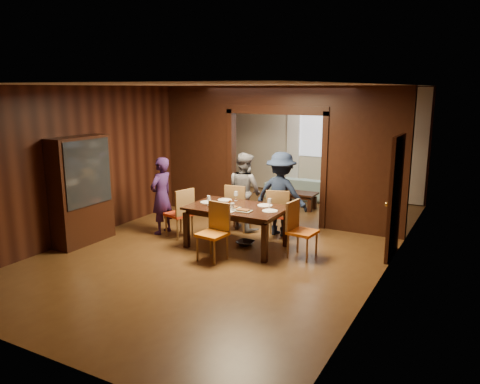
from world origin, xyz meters
The scene contains 32 objects.
floor centered at (0.00, 0.00, 0.00)m, with size 9.00×9.00×0.00m, color #513016.
ceiling centered at (0.00, 0.00, 2.90)m, with size 5.50×9.00×0.02m, color silver.
room_walls centered at (0.00, 1.89, 1.51)m, with size 5.52×9.01×2.90m.
person_purple centered at (-1.61, -0.33, 0.77)m, with size 0.56×0.37×1.53m, color #331A4C.
person_grey centered at (-0.29, 0.72, 0.79)m, with size 0.77×0.60×1.59m, color slate.
person_navy centered at (0.52, 0.71, 0.82)m, with size 1.07×0.61×1.65m, color #162038.
sofa centered at (-0.20, 3.85, 0.29)m, with size 1.96×0.77×0.57m, color #8CB4B8.
serving_bowl centered at (0.21, -0.21, 0.80)m, with size 0.33×0.33×0.08m, color black.
dining_table centered at (0.11, -0.36, 0.38)m, with size 1.73×1.08×0.76m, color black.
coffee_table centered at (0.10, 2.80, 0.20)m, with size 0.80×0.50×0.40m, color black.
chair_left centered at (-1.18, -0.35, 0.48)m, with size 0.44×0.44×0.97m, color red, non-canonical shape.
chair_right centered at (1.36, -0.29, 0.48)m, with size 0.44×0.44×0.97m, color orange, non-canonical shape.
chair_far_l centered at (-0.35, 0.57, 0.48)m, with size 0.44×0.44×0.97m, color red, non-canonical shape.
chair_far_r centered at (0.55, 0.53, 0.48)m, with size 0.44×0.44×0.97m, color red, non-canonical shape.
chair_near centered at (0.07, -1.13, 0.48)m, with size 0.44×0.44×0.97m, color orange, non-canonical shape.
hutch centered at (-2.53, -1.50, 1.00)m, with size 0.40×1.20×2.00m, color black.
door_right centered at (2.70, 0.50, 1.05)m, with size 0.06×0.90×2.10m, color black.
window_far centered at (0.00, 4.44, 1.70)m, with size 1.20×0.03×1.30m, color silver.
curtain_left centered at (-0.75, 4.40, 1.25)m, with size 0.35×0.06×2.40m, color white.
curtain_right centered at (0.75, 4.40, 1.25)m, with size 0.35×0.06×2.40m, color white.
plate_left centered at (-0.52, -0.34, 0.77)m, with size 0.27×0.27×0.01m, color silver.
plate_far_l centered at (-0.33, -0.03, 0.77)m, with size 0.27×0.27×0.01m, color silver.
plate_far_r centered at (0.53, -0.05, 0.77)m, with size 0.27×0.27×0.01m, color white.
plate_right centered at (0.77, -0.36, 0.77)m, with size 0.27×0.27×0.01m, color white.
plate_near centered at (0.13, -0.71, 0.77)m, with size 0.27×0.27×0.01m, color silver.
platter_a centered at (0.08, -0.49, 0.78)m, with size 0.30×0.20×0.04m, color gray.
platter_b centered at (0.37, -0.58, 0.78)m, with size 0.30×0.20×0.04m, color gray.
wineglass_left centered at (-0.39, -0.51, 0.85)m, with size 0.08×0.08×0.18m, color white, non-canonical shape.
wineglass_far centered at (-0.12, 0.04, 0.85)m, with size 0.08×0.08×0.18m, color silver, non-canonical shape.
wineglass_right centered at (0.68, -0.18, 0.85)m, with size 0.08×0.08×0.18m, color white, non-canonical shape.
tumbler centered at (0.19, -0.65, 0.83)m, with size 0.07×0.07×0.14m, color white.
condiment_jar centered at (0.00, -0.39, 0.82)m, with size 0.08×0.08×0.11m, color #512A12, non-canonical shape.
Camera 1 is at (4.07, -7.49, 2.85)m, focal length 35.00 mm.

